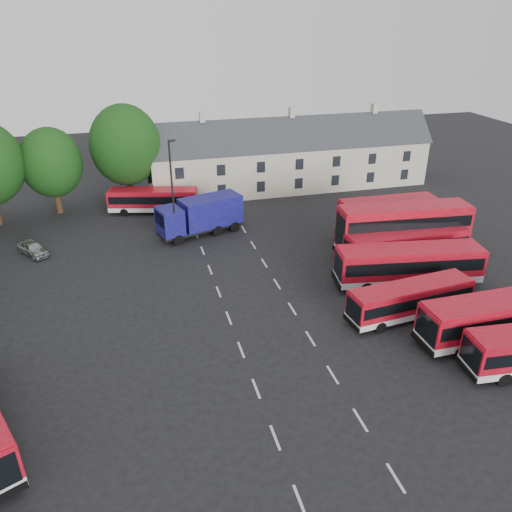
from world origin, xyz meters
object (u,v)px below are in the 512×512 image
at_px(bus_dd_south, 403,228).
at_px(silver_car, 33,248).
at_px(box_truck, 201,215).
at_px(lamppost, 173,192).

relative_size(bus_dd_south, silver_car, 3.19).
distance_m(bus_dd_south, silver_car, 34.41).
distance_m(box_truck, lamppost, 4.87).
bearing_deg(lamppost, bus_dd_south, -20.83).
bearing_deg(lamppost, silver_car, 174.35).
height_order(bus_dd_south, lamppost, lamppost).
height_order(box_truck, lamppost, lamppost).
relative_size(box_truck, silver_car, 2.35).
xyz_separation_m(bus_dd_south, box_truck, (-17.11, 9.66, -0.69)).
distance_m(bus_dd_south, box_truck, 19.66).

